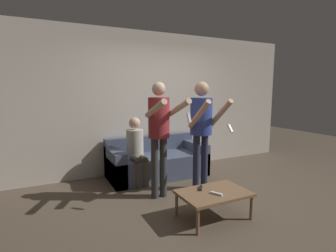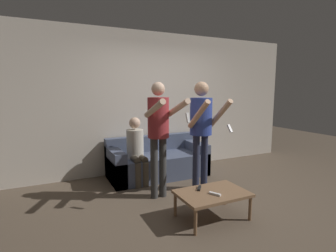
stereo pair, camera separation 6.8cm
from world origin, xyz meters
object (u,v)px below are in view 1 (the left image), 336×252
(person_seated, at_px, (136,148))
(remote_far, at_px, (201,188))
(coffee_table, at_px, (214,194))
(person_standing_left, at_px, (160,127))
(remote_near, at_px, (216,194))
(couch, at_px, (157,162))
(person_standing_right, at_px, (202,123))

(person_seated, relative_size, remote_far, 8.12)
(person_seated, distance_m, coffee_table, 1.72)
(person_standing_left, bearing_deg, remote_near, -71.30)
(person_seated, height_order, remote_near, person_seated)
(person_seated, relative_size, remote_near, 7.59)
(person_seated, xyz_separation_m, coffee_table, (0.44, -1.63, -0.31))
(couch, relative_size, person_standing_left, 1.05)
(couch, height_order, person_seated, person_seated)
(person_standing_left, bearing_deg, person_seated, 97.04)
(person_standing_right, bearing_deg, remote_near, -112.98)
(person_standing_left, bearing_deg, remote_far, -70.51)
(couch, distance_m, person_standing_right, 1.29)
(person_standing_right, relative_size, remote_far, 12.37)
(couch, distance_m, coffee_table, 1.80)
(person_seated, xyz_separation_m, remote_far, (0.35, -1.48, -0.26))
(person_seated, bearing_deg, couch, 20.06)
(person_standing_left, distance_m, coffee_table, 1.21)
(person_standing_right, xyz_separation_m, remote_far, (-0.48, -0.72, -0.73))
(person_seated, height_order, remote_far, person_seated)
(person_standing_left, distance_m, remote_far, 1.04)
(person_standing_right, height_order, remote_far, person_standing_right)
(person_standing_right, height_order, coffee_table, person_standing_right)
(person_standing_left, height_order, remote_near, person_standing_left)
(coffee_table, bearing_deg, couch, 89.40)
(couch, relative_size, coffee_table, 2.07)
(coffee_table, relative_size, remote_near, 5.80)
(person_standing_left, relative_size, coffee_table, 1.98)
(couch, distance_m, remote_far, 1.65)
(couch, relative_size, remote_near, 12.00)
(couch, bearing_deg, person_seated, -159.94)
(remote_far, bearing_deg, remote_near, -73.70)
(remote_near, xyz_separation_m, remote_far, (-0.07, 0.24, 0.00))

